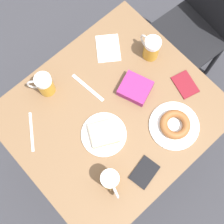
{
  "coord_description": "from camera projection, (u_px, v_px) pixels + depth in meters",
  "views": [
    {
      "loc": [
        0.31,
        -0.28,
        2.11
      ],
      "look_at": [
        0.0,
        0.0,
        0.73
      ],
      "focal_mm": 50.0,
      "sensor_mm": 36.0,
      "label": 1
    }
  ],
  "objects": [
    {
      "name": "fork",
      "position": [
        32.0,
        132.0,
        1.43
      ],
      "size": [
        0.16,
        0.11,
        0.0
      ],
      "rotation": [
        0.0,
        0.0,
        4.13
      ],
      "color": "silver",
      "rests_on": "table"
    },
    {
      "name": "table",
      "position": [
        112.0,
        117.0,
        1.52
      ],
      "size": [
        0.83,
        0.94,
        0.71
      ],
      "color": "brown",
      "rests_on": "ground_plane"
    },
    {
      "name": "knife",
      "position": [
        88.0,
        87.0,
        1.5
      ],
      "size": [
        0.2,
        0.04,
        0.0
      ],
      "rotation": [
        0.0,
        0.0,
        4.82
      ],
      "color": "silver",
      "rests_on": "table"
    },
    {
      "name": "plate_with_donut",
      "position": [
        175.0,
        125.0,
        1.42
      ],
      "size": [
        0.23,
        0.23,
        0.05
      ],
      "color": "white",
      "rests_on": "table"
    },
    {
      "name": "ground_plane",
      "position": [
        112.0,
        143.0,
        2.14
      ],
      "size": [
        8.0,
        8.0,
        0.0
      ],
      "primitive_type": "plane",
      "color": "#333338"
    },
    {
      "name": "plate_with_cake",
      "position": [
        104.0,
        134.0,
        1.42
      ],
      "size": [
        0.21,
        0.21,
        0.04
      ],
      "color": "white",
      "rests_on": "table"
    },
    {
      "name": "beer_mug_right",
      "position": [
        110.0,
        180.0,
        1.31
      ],
      "size": [
        0.12,
        0.08,
        0.13
      ],
      "color": "#C68C23",
      "rests_on": "table"
    },
    {
      "name": "beer_mug_left",
      "position": [
        44.0,
        85.0,
        1.43
      ],
      "size": [
        0.1,
        0.11,
        0.13
      ],
      "color": "#C68C23",
      "rests_on": "table"
    },
    {
      "name": "napkin_folded",
      "position": [
        108.0,
        48.0,
        1.56
      ],
      "size": [
        0.19,
        0.18,
        0.0
      ],
      "rotation": [
        0.0,
        0.0,
        5.66
      ],
      "color": "white",
      "rests_on": "table"
    },
    {
      "name": "passport_far_edge",
      "position": [
        144.0,
        172.0,
        1.38
      ],
      "size": [
        0.11,
        0.14,
        0.01
      ],
      "rotation": [
        0.0,
        0.0,
        3.33
      ],
      "color": "black",
      "rests_on": "table"
    },
    {
      "name": "blue_pouch",
      "position": [
        135.0,
        88.0,
        1.47
      ],
      "size": [
        0.17,
        0.17,
        0.04
      ],
      "rotation": [
        0.0,
        0.0,
        3.5
      ],
      "color": "#8C2366",
      "rests_on": "table"
    },
    {
      "name": "passport_near_edge",
      "position": [
        185.0,
        85.0,
        1.5
      ],
      "size": [
        0.14,
        0.12,
        0.01
      ],
      "rotation": [
        0.0,
        0.0,
        1.32
      ],
      "color": "maroon",
      "rests_on": "table"
    },
    {
      "name": "beer_mug_center",
      "position": [
        151.0,
        48.0,
        1.49
      ],
      "size": [
        0.12,
        0.08,
        0.13
      ],
      "color": "#C68C23",
      "rests_on": "table"
    },
    {
      "name": "chair",
      "position": [
        201.0,
        22.0,
        1.82
      ],
      "size": [
        0.43,
        0.43,
        0.87
      ],
      "rotation": [
        0.0,
        0.0,
        -0.08
      ],
      "color": "black",
      "rests_on": "ground_plane"
    }
  ]
}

